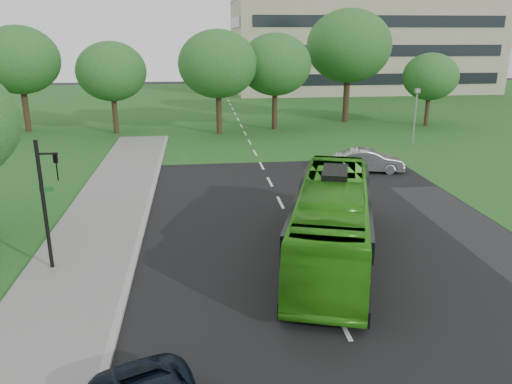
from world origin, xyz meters
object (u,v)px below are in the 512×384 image
Objects in this scene: office_building at (361,9)px; tree_park_e at (430,77)px; bus at (332,220)px; tree_park_a at (111,72)px; traffic_light at (47,196)px; tree_park_f at (19,60)px; tree_park_c at (275,65)px; tree_park_d at (349,46)px; camera_pole at (416,109)px; tree_park_b at (218,64)px; sedan at (368,161)px.

office_building reaches higher than tree_park_e.
tree_park_a is at bearing 131.60° from bus.
tree_park_e is at bearing 38.69° from traffic_light.
tree_park_c is at bearing -3.84° from tree_park_f.
tree_park_d reaches higher than camera_pole.
tree_park_e is at bearing -25.52° from tree_park_d.
tree_park_b is (9.48, -1.23, 0.65)m from tree_park_a.
tree_park_c is (14.88, 0.37, 0.47)m from tree_park_a.
tree_park_f is at bearing 66.76° from sedan.
camera_pole is (23.26, 20.22, -0.06)m from traffic_light.
tree_park_d is 2.18× the size of traffic_light.
office_building reaches higher than tree_park_d.
bus is at bearing -7.07° from traffic_light.
tree_park_f is 32.28m from traffic_light.
sedan is (-11.47, -16.11, -4.07)m from tree_park_e.
tree_park_e is 33.87m from bus.
tree_park_a reaches higher than traffic_light.
tree_park_d is 34.43m from bus.
sedan is at bearing -106.71° from office_building.
traffic_light is at bearing -162.81° from bus.
camera_pole is (25.09, -8.27, -2.61)m from tree_park_a.
office_building is at bearing 89.04° from bus.
tree_park_d is 1.17× the size of tree_park_f.
office_building is at bearing 60.98° from tree_park_c.
tree_park_e is 40.47m from traffic_light.
tree_park_d is at bearing 23.11° from tree_park_c.
tree_park_f is at bearing 178.59° from camera_pole.
tree_park_e is at bearing 76.40° from bus.
tree_park_a reaches higher than tree_park_e.
sedan is at bearing -114.73° from camera_pole.
office_building is 39.52m from tree_park_c.
tree_park_b is 1.79× the size of traffic_light.
tree_park_b reaches higher than tree_park_c.
tree_park_e is at bearing -25.51° from sedan.
tree_park_a is at bearing 172.58° from tree_park_b.
tree_park_e is at bearing 74.84° from camera_pole.
tree_park_f is (-42.19, -32.54, -5.97)m from office_building.
tree_park_b is 0.96× the size of tree_park_f.
tree_park_c is 13.72m from camera_pole.
sedan is (18.72, -15.79, -4.84)m from tree_park_a.
tree_park_e is (7.28, -3.47, -2.81)m from tree_park_d.
tree_park_b is at bearing -163.46° from tree_park_c.
tree_park_c reaches higher than tree_park_a.
tree_park_a is 1.78× the size of camera_pole.
traffic_light is (-28.36, -28.82, -1.79)m from tree_park_e.
tree_park_b is 1.04× the size of tree_park_c.
tree_park_c is 0.79× the size of tree_park_d.
office_building is at bearing 83.96° from tree_park_e.
office_building is 4.87× the size of tree_park_a.
camera_pole is at bearing -40.26° from tree_park_c.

